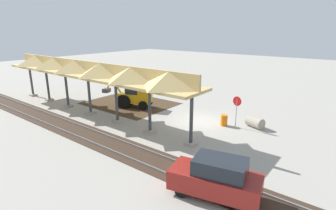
# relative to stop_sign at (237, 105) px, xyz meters

# --- Properties ---
(ground_plane) EXTENTS (120.00, 120.00, 0.00)m
(ground_plane) POSITION_rel_stop_sign_xyz_m (3.04, 0.59, -1.85)
(ground_plane) COLOR #9E998E
(dirt_work_zone) EXTENTS (8.96, 7.00, 0.01)m
(dirt_work_zone) POSITION_rel_stop_sign_xyz_m (11.79, 0.33, -1.84)
(dirt_work_zone) COLOR #42301E
(dirt_work_zone) RESTS_ON ground
(platform_canopy) EXTENTS (23.41, 3.20, 4.90)m
(platform_canopy) POSITION_rel_stop_sign_xyz_m (12.09, 5.04, 2.33)
(platform_canopy) COLOR #9E998E
(platform_canopy) RESTS_ON ground
(rail_tracks) EXTENTS (60.00, 2.58, 0.15)m
(rail_tracks) POSITION_rel_stop_sign_xyz_m (3.04, 8.33, -1.82)
(rail_tracks) COLOR slate
(rail_tracks) RESTS_ON ground
(stop_sign) EXTENTS (0.75, 0.18, 2.56)m
(stop_sign) POSITION_rel_stop_sign_xyz_m (0.00, 0.00, 0.00)
(stop_sign) COLOR gray
(stop_sign) RESTS_ON ground
(backhoe) EXTENTS (5.15, 2.94, 2.82)m
(backhoe) POSITION_rel_stop_sign_xyz_m (10.44, 0.98, -0.58)
(backhoe) COLOR orange
(backhoe) RESTS_ON ground
(dirt_mound) EXTENTS (5.28, 5.28, 2.17)m
(dirt_mound) POSITION_rel_stop_sign_xyz_m (13.27, -0.27, -1.85)
(dirt_mound) COLOR #42301E
(dirt_mound) RESTS_ON ground
(concrete_pipe) EXTENTS (1.55, 1.30, 0.87)m
(concrete_pipe) POSITION_rel_stop_sign_xyz_m (-1.24, -0.95, -1.41)
(concrete_pipe) COLOR #9E9384
(concrete_pipe) RESTS_ON ground
(distant_parked_car) EXTENTS (4.48, 2.62, 1.98)m
(distant_parked_car) POSITION_rel_stop_sign_xyz_m (-3.07, 9.10, -0.86)
(distant_parked_car) COLOR maroon
(distant_parked_car) RESTS_ON ground
(traffic_barrel) EXTENTS (0.56, 0.56, 0.90)m
(traffic_barrel) POSITION_rel_stop_sign_xyz_m (0.91, 0.21, -1.40)
(traffic_barrel) COLOR orange
(traffic_barrel) RESTS_ON ground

